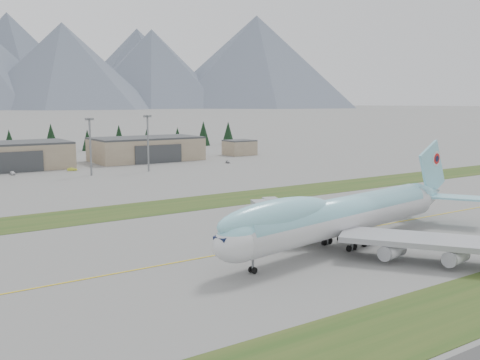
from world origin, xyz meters
TOP-DOWN VIEW (x-y plane):
  - ground at (0.00, 0.00)m, footprint 7000.00×7000.00m
  - grass_strip_near at (0.00, -38.00)m, footprint 400.00×14.00m
  - grass_strip_far at (0.00, 45.00)m, footprint 400.00×18.00m
  - taxiway_line_main at (0.00, 0.00)m, footprint 400.00×0.40m
  - boeing_747_freighter at (14.57, -8.07)m, footprint 69.69×59.19m
  - hangar_center at (-15.00, 149.90)m, footprint 48.00×26.60m
  - hangar_right at (45.00, 149.90)m, footprint 48.00×26.60m
  - control_shed at (95.00, 148.00)m, footprint 14.00×12.00m
  - service_vehicle_a at (-16.33, 131.55)m, footprint 1.74×3.96m
  - service_vehicle_b at (5.35, 130.94)m, footprint 4.12×2.59m
  - service_vehicle_c at (70.47, 120.27)m, footprint 2.80×4.05m
  - conifer_belt at (8.39, 212.50)m, footprint 264.45×14.55m

SIDE VIEW (x-z plane):
  - ground at x=0.00m, z-range 0.00..0.00m
  - grass_strip_near at x=0.00m, z-range -0.04..0.04m
  - grass_strip_far at x=0.00m, z-range -0.04..0.04m
  - taxiway_line_main at x=0.00m, z-range -0.01..0.01m
  - service_vehicle_a at x=-16.33m, z-range -0.66..0.66m
  - service_vehicle_b at x=5.35m, z-range -0.64..0.64m
  - service_vehicle_c at x=70.47m, z-range -0.54..0.54m
  - control_shed at x=95.00m, z-range 0.00..7.60m
  - hangar_center at x=-15.00m, z-range -0.01..10.79m
  - hangar_right at x=45.00m, z-range -0.01..10.79m
  - boeing_747_freighter at x=14.57m, z-range -3.11..15.16m
  - conifer_belt at x=8.39m, z-range -1.06..14.59m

